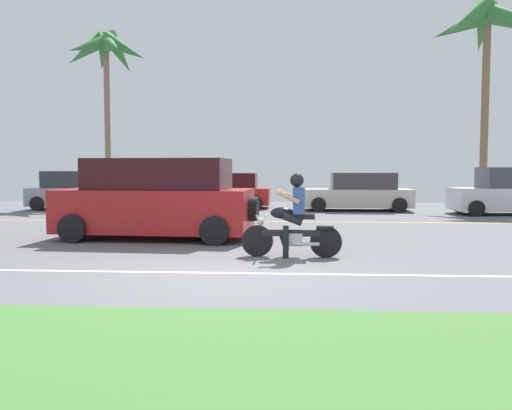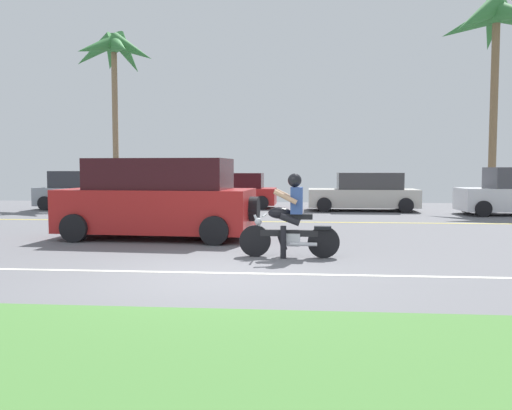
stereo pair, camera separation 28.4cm
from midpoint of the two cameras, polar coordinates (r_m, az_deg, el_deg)
ground at (r=11.34m, az=-2.40°, el=-4.59°), size 56.00×30.00×0.04m
grass_median at (r=4.53m, az=-12.46°, el=-17.29°), size 56.00×3.80×0.06m
lane_line_near at (r=8.54m, az=-4.46°, el=-7.26°), size 50.40×0.12×0.01m
lane_line_far at (r=16.59m, az=-0.45°, el=-1.79°), size 50.40×0.12×0.01m
motorcyclist at (r=9.95m, az=3.09°, el=-1.82°), size 1.88×0.61×1.57m
suv_nearby at (r=12.82m, az=-11.16°, el=0.55°), size 4.75×2.33×1.89m
parked_car_0 at (r=22.72m, az=-18.53°, el=1.38°), size 4.18×2.16×1.55m
parked_car_1 at (r=22.32m, az=-3.38°, el=1.44°), size 3.61×1.91×1.46m
parked_car_2 at (r=21.32m, az=10.51°, el=1.30°), size 4.22×2.00×1.49m
parked_car_3 at (r=21.10m, az=24.97°, el=1.19°), size 3.78×1.97×1.70m
palm_tree_0 at (r=25.34m, az=23.10°, el=16.89°), size 4.64×4.61×8.84m
palm_tree_1 at (r=25.90m, az=-16.06°, el=15.20°), size 4.11×3.89×7.96m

